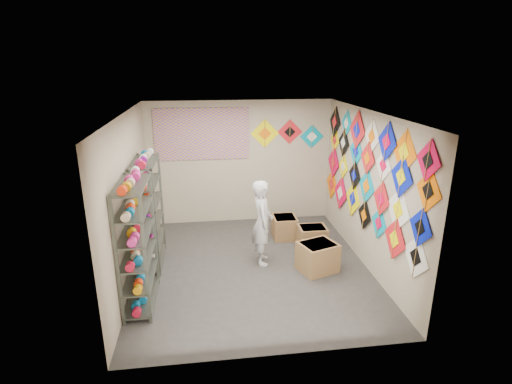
{
  "coord_description": "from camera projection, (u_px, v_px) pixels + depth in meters",
  "views": [
    {
      "loc": [
        -0.77,
        -6.25,
        3.47
      ],
      "look_at": [
        0.1,
        0.3,
        1.3
      ],
      "focal_mm": 28.0,
      "sensor_mm": 36.0,
      "label": 1
    }
  ],
  "objects": [
    {
      "name": "string_spools",
      "position": [
        143.0,
        222.0,
        6.33
      ],
      "size": [
        0.12,
        2.36,
        0.12
      ],
      "color": "#E12984",
      "rests_on": "ground"
    },
    {
      "name": "carton_c",
      "position": [
        284.0,
        227.0,
        8.2
      ],
      "size": [
        0.48,
        0.52,
        0.45
      ],
      "primitive_type": "cube",
      "rotation": [
        0.0,
        0.0,
        -0.01
      ],
      "color": "olive",
      "rests_on": "ground"
    },
    {
      "name": "carton_a",
      "position": [
        318.0,
        257.0,
        6.89
      ],
      "size": [
        0.75,
        0.68,
        0.51
      ],
      "primitive_type": "cube",
      "rotation": [
        0.0,
        0.0,
        0.34
      ],
      "color": "olive",
      "rests_on": "ground"
    },
    {
      "name": "shelf_rack_front",
      "position": [
        137.0,
        245.0,
        5.75
      ],
      "size": [
        0.4,
        1.1,
        1.9
      ],
      "primitive_type": "cube",
      "color": "#4C5147",
      "rests_on": "ground"
    },
    {
      "name": "carton_b",
      "position": [
        312.0,
        237.0,
        7.74
      ],
      "size": [
        0.54,
        0.45,
        0.44
      ],
      "primitive_type": "cube",
      "rotation": [
        0.0,
        0.0,
        -0.02
      ],
      "color": "olive",
      "rests_on": "ground"
    },
    {
      "name": "shelf_rack_back",
      "position": [
        148.0,
        213.0,
        6.97
      ],
      "size": [
        0.4,
        1.1,
        1.9
      ],
      "primitive_type": "cube",
      "color": "#4C5147",
      "rests_on": "ground"
    },
    {
      "name": "poster",
      "position": [
        202.0,
        134.0,
        8.44
      ],
      "size": [
        2.0,
        0.01,
        1.1
      ],
      "primitive_type": "cube",
      "color": "#694AA2",
      "rests_on": "room_walls"
    },
    {
      "name": "kite_wall_display",
      "position": [
        366.0,
        174.0,
        6.84
      ],
      "size": [
        0.06,
        4.34,
        2.1
      ],
      "color": "white",
      "rests_on": "room_walls"
    },
    {
      "name": "room_walls",
      "position": [
        252.0,
        178.0,
        6.55
      ],
      "size": [
        4.5,
        4.5,
        4.5
      ],
      "color": "tan",
      "rests_on": "ground"
    },
    {
      "name": "back_wall_kites",
      "position": [
        286.0,
        134.0,
        8.69
      ],
      "size": [
        1.63,
        0.02,
        0.67
      ],
      "color": "#FFED00",
      "rests_on": "room_walls"
    },
    {
      "name": "ground",
      "position": [
        253.0,
        267.0,
        7.07
      ],
      "size": [
        4.5,
        4.5,
        0.0
      ],
      "primitive_type": "plane",
      "color": "#33302C"
    },
    {
      "name": "shopkeeper",
      "position": [
        262.0,
        222.0,
        7.02
      ],
      "size": [
        0.61,
        0.44,
        1.54
      ],
      "primitive_type": "imported",
      "rotation": [
        0.0,
        0.0,
        1.51
      ],
      "color": "beige",
      "rests_on": "ground"
    }
  ]
}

